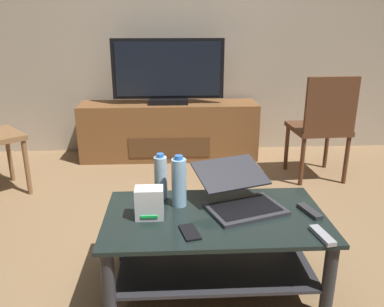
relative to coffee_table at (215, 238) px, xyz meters
The scene contains 13 objects.
ground_plane 0.37m from the coffee_table, 125.68° to the left, with size 7.68×7.68×0.00m, color olive.
back_wall 2.62m from the coffee_table, 93.49° to the left, with size 6.40×0.12×2.80m, color #B2A38C.
coffee_table is the anchor object (origin of this frame).
media_cabinet 2.06m from the coffee_table, 96.44° to the left, with size 1.72×0.42×0.55m.
television 2.11m from the coffee_table, 96.51° to the left, with size 1.05×0.20×0.61m.
dining_chair 1.75m from the coffee_table, 52.85° to the left, with size 0.46×0.46×0.90m.
laptop 0.25m from the coffee_table, 37.46° to the left, with size 0.48×0.52×0.19m.
router_box 0.38m from the coffee_table, behind, with size 0.13×0.10×0.15m.
water_bottle_near 0.33m from the coffee_table, 145.19° to the left, with size 0.08×0.08×0.27m.
water_bottle_far 0.42m from the coffee_table, 140.44° to the left, with size 0.07×0.07×0.25m.
cell_phone 0.25m from the coffee_table, 128.46° to the right, with size 0.07×0.14×0.01m, color black.
tv_remote 0.49m from the coffee_table, ahead, with size 0.04×0.16×0.02m, color #2D2D30.
soundbar_remote 0.52m from the coffee_table, 27.35° to the right, with size 0.04×0.16×0.02m, color #99999E.
Camera 1 is at (-0.06, -1.90, 1.30)m, focal length 36.55 mm.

